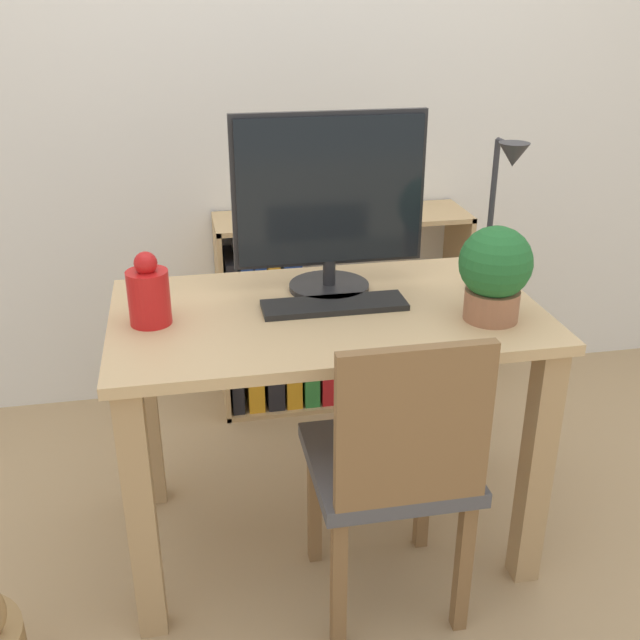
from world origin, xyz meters
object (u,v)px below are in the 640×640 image
at_px(desk_lamp, 501,203).
at_px(chair, 395,464).
at_px(vase, 149,293).
at_px(keyboard, 334,305).
at_px(bookshelf, 299,324).
at_px(potted_plant, 495,271).
at_px(monitor, 329,199).

relative_size(desk_lamp, chair, 0.51).
xyz_separation_m(vase, desk_lamp, (0.94, 0.01, 0.18)).
relative_size(keyboard, vase, 2.02).
bearing_deg(bookshelf, keyboard, -92.58).
distance_m(keyboard, desk_lamp, 0.52).
relative_size(keyboard, bookshelf, 0.41).
bearing_deg(chair, bookshelf, 86.75).
bearing_deg(chair, potted_plant, 26.03).
relative_size(vase, chair, 0.23).
bearing_deg(chair, desk_lamp, 36.94).
bearing_deg(keyboard, desk_lamp, 0.79).
xyz_separation_m(monitor, potted_plant, (0.37, -0.29, -0.13)).
bearing_deg(bookshelf, desk_lamp, -63.11).
bearing_deg(chair, monitor, 93.11).
height_order(monitor, keyboard, monitor).
relative_size(monitor, chair, 0.63).
distance_m(vase, bookshelf, 1.10).
relative_size(potted_plant, chair, 0.29).
bearing_deg(vase, desk_lamp, 0.68).
bearing_deg(potted_plant, monitor, 142.38).
bearing_deg(monitor, desk_lamp, -16.75).
xyz_separation_m(vase, chair, (0.57, -0.33, -0.37)).
bearing_deg(keyboard, bookshelf, 87.42).
bearing_deg(bookshelf, vase, -122.01).
xyz_separation_m(keyboard, bookshelf, (0.04, 0.83, -0.43)).
distance_m(potted_plant, chair, 0.55).
bearing_deg(vase, chair, -29.84).
height_order(desk_lamp, bookshelf, desk_lamp).
distance_m(desk_lamp, bookshelf, 1.15).
bearing_deg(chair, keyboard, 98.94).
height_order(keyboard, vase, vase).
relative_size(vase, potted_plant, 0.77).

